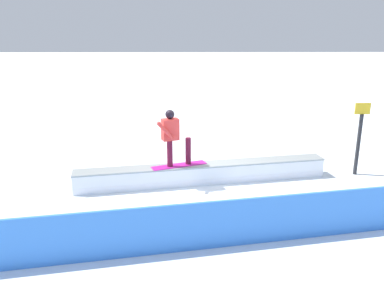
{
  "coord_description": "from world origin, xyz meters",
  "views": [
    {
      "loc": [
        0.43,
        9.45,
        3.82
      ],
      "look_at": [
        0.31,
        1.06,
        1.36
      ],
      "focal_mm": 36.69,
      "sensor_mm": 36.0,
      "label": 1
    }
  ],
  "objects": [
    {
      "name": "ground_plane",
      "position": [
        0.0,
        0.0,
        0.0
      ],
      "size": [
        120.0,
        120.0,
        0.0
      ],
      "primitive_type": "plane",
      "color": "white"
    },
    {
      "name": "grind_box",
      "position": [
        0.0,
        0.0,
        0.23
      ],
      "size": [
        6.47,
        1.69,
        0.51
      ],
      "color": "white",
      "rests_on": "ground_plane"
    },
    {
      "name": "snowboarder",
      "position": [
        0.77,
        0.17,
        1.3
      ],
      "size": [
        1.42,
        0.81,
        1.45
      ],
      "color": "#B91B8E",
      "rests_on": "grind_box"
    },
    {
      "name": "safety_fence",
      "position": [
        0.0,
        3.15,
        0.46
      ],
      "size": [
        11.21,
        2.16,
        0.92
      ],
      "primitive_type": "cube",
      "rotation": [
        0.0,
        0.0,
        0.19
      ],
      "color": "#397FEC",
      "rests_on": "ground_plane"
    },
    {
      "name": "trail_marker",
      "position": [
        -4.18,
        -0.57,
        1.06
      ],
      "size": [
        0.4,
        0.1,
        1.97
      ],
      "color": "#262628",
      "rests_on": "ground_plane"
    }
  ]
}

